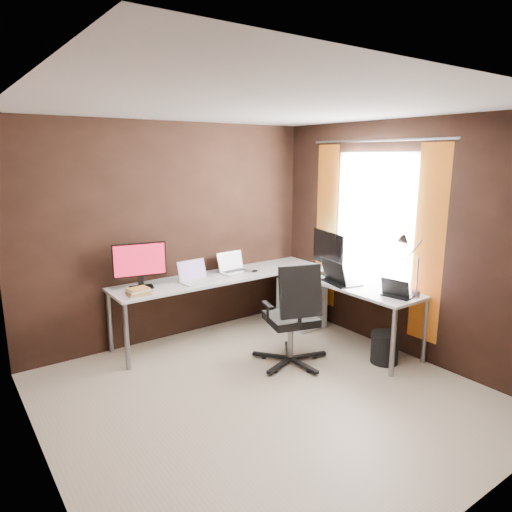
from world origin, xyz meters
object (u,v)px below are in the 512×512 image
at_px(laptop_black_big, 338,278).
at_px(office_chair, 292,335).
at_px(book_stack, 138,292).
at_px(wastebasket, 385,348).
at_px(drawer_pedestal, 301,303).
at_px(monitor_right, 328,251).
at_px(desk_lamp, 409,258).
at_px(laptop_white, 195,277).
at_px(monitor_left, 140,263).
at_px(laptop_silver, 233,268).
at_px(laptop_black_small, 397,293).

height_order(laptop_black_big, office_chair, office_chair).
height_order(book_stack, wastebasket, book_stack).
relative_size(drawer_pedestal, office_chair, 0.55).
relative_size(monitor_right, desk_lamp, 0.99).
bearing_deg(laptop_black_big, office_chair, 107.31).
xyz_separation_m(book_stack, desk_lamp, (2.19, -1.62, 0.36)).
bearing_deg(drawer_pedestal, laptop_white, 167.62).
bearing_deg(wastebasket, monitor_left, 137.96).
bearing_deg(monitor_left, laptop_silver, 11.28).
height_order(drawer_pedestal, book_stack, book_stack).
relative_size(monitor_right, laptop_white, 1.67).
bearing_deg(book_stack, desk_lamp, -36.49).
bearing_deg(laptop_white, monitor_left, 162.76).
bearing_deg(desk_lamp, book_stack, 168.04).
relative_size(laptop_black_big, desk_lamp, 0.74).
distance_m(laptop_black_big, office_chair, 0.87).
height_order(book_stack, office_chair, office_chair).
bearing_deg(wastebasket, drawer_pedestal, 89.93).
distance_m(laptop_silver, wastebasket, 1.99).
bearing_deg(drawer_pedestal, book_stack, 174.83).
relative_size(drawer_pedestal, laptop_silver, 1.63).
xyz_separation_m(drawer_pedestal, book_stack, (-2.05, 0.19, 0.46)).
height_order(laptop_black_big, book_stack, laptop_black_big).
bearing_deg(laptop_silver, laptop_black_big, -61.56).
distance_m(laptop_black_big, book_stack, 2.16).
height_order(monitor_left, laptop_white, monitor_left).
height_order(desk_lamp, office_chair, desk_lamp).
xyz_separation_m(book_stack, office_chair, (1.24, -0.97, -0.44)).
height_order(monitor_left, book_stack, monitor_left).
bearing_deg(laptop_black_small, book_stack, 41.09).
height_order(laptop_black_big, desk_lamp, desk_lamp).
distance_m(laptop_white, laptop_black_big, 1.61).
distance_m(laptop_silver, laptop_black_big, 1.30).
bearing_deg(laptop_silver, office_chair, -95.21).
relative_size(monitor_right, laptop_black_small, 1.92).
height_order(laptop_white, laptop_black_small, laptop_white).
bearing_deg(wastebasket, laptop_black_small, -61.28).
bearing_deg(laptop_silver, laptop_black_small, -68.84).
distance_m(monitor_left, office_chair, 1.78).
distance_m(monitor_left, wastebasket, 2.73).
xyz_separation_m(monitor_right, laptop_black_small, (-0.04, -1.03, -0.25)).
bearing_deg(laptop_black_small, laptop_white, 27.45).
relative_size(laptop_white, laptop_black_small, 1.15).
height_order(laptop_silver, laptop_black_small, laptop_silver).
xyz_separation_m(laptop_black_big, office_chair, (-0.73, -0.08, -0.47)).
bearing_deg(book_stack, monitor_left, 62.84).
distance_m(laptop_white, laptop_black_small, 2.18).
height_order(laptop_white, office_chair, office_chair).
bearing_deg(laptop_white, laptop_black_small, -55.73).
bearing_deg(laptop_silver, wastebasket, -69.07).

